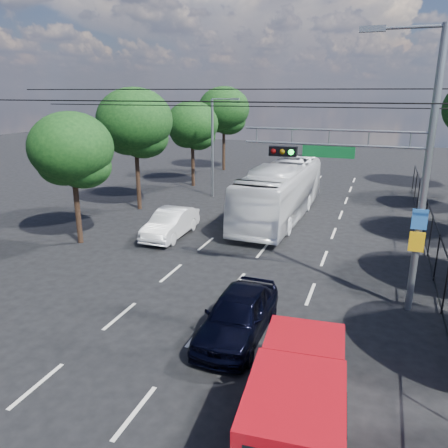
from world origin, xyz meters
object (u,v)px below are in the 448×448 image
at_px(signal_mast, 388,162).
at_px(white_bus, 280,192).
at_px(navy_hatchback, 238,314).
at_px(white_van, 171,223).
at_px(red_pickup, 298,398).

relative_size(signal_mast, white_bus, 0.80).
bearing_deg(navy_hatchback, white_bus, 97.74).
xyz_separation_m(signal_mast, white_bus, (-5.79, 9.98, -3.58)).
bearing_deg(white_van, white_bus, 48.16).
bearing_deg(white_van, red_pickup, -53.87).
relative_size(signal_mast, navy_hatchback, 2.09).
relative_size(red_pickup, navy_hatchback, 1.21).
height_order(navy_hatchback, white_bus, white_bus).
xyz_separation_m(signal_mast, white_van, (-10.51, 4.49, -4.50)).
xyz_separation_m(red_pickup, white_van, (-9.08, 11.93, -0.33)).
relative_size(white_bus, white_van, 2.66).
bearing_deg(red_pickup, white_bus, 104.07).
relative_size(red_pickup, white_bus, 0.46).
height_order(signal_mast, white_van, signal_mast).
distance_m(navy_hatchback, white_bus, 13.95).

